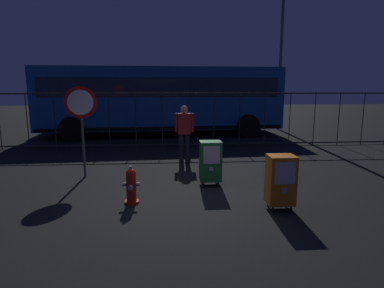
% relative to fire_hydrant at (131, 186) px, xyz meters
% --- Properties ---
extents(ground_plane, '(60.00, 60.00, 0.00)m').
position_rel_fire_hydrant_xyz_m(ground_plane, '(0.97, 0.18, -0.35)').
color(ground_plane, black).
extents(fire_hydrant, '(0.33, 0.31, 0.75)m').
position_rel_fire_hydrant_xyz_m(fire_hydrant, '(0.00, 0.00, 0.00)').
color(fire_hydrant, red).
rests_on(fire_hydrant, ground_plane).
extents(newspaper_box_primary, '(0.48, 0.42, 1.02)m').
position_rel_fire_hydrant_xyz_m(newspaper_box_primary, '(2.76, -0.52, 0.22)').
color(newspaper_box_primary, black).
rests_on(newspaper_box_primary, ground_plane).
extents(newspaper_box_secondary, '(0.48, 0.42, 1.02)m').
position_rel_fire_hydrant_xyz_m(newspaper_box_secondary, '(1.67, 1.04, 0.22)').
color(newspaper_box_secondary, black).
rests_on(newspaper_box_secondary, ground_plane).
extents(stop_sign, '(0.71, 0.31, 2.23)m').
position_rel_fire_hydrant_xyz_m(stop_sign, '(-1.36, 1.94, 1.25)').
color(stop_sign, '#4C4F54').
rests_on(stop_sign, ground_plane).
extents(pedestrian, '(0.55, 0.22, 1.67)m').
position_rel_fire_hydrant_xyz_m(pedestrian, '(1.19, 3.29, 0.60)').
color(pedestrian, black).
rests_on(pedestrian, ground_plane).
extents(fence_barrier, '(18.03, 0.04, 2.00)m').
position_rel_fire_hydrant_xyz_m(fence_barrier, '(0.97, 5.72, 0.67)').
color(fence_barrier, '#2D2D33').
rests_on(fence_barrier, ground_plane).
extents(bus_near, '(10.64, 3.30, 3.00)m').
position_rel_fire_hydrant_xyz_m(bus_near, '(0.42, 8.72, 1.36)').
color(bus_near, '#19519E').
rests_on(bus_near, ground_plane).
extents(bus_far, '(10.64, 3.32, 3.00)m').
position_rel_fire_hydrant_xyz_m(bus_far, '(0.18, 12.71, 1.36)').
color(bus_far, '#19519E').
rests_on(bus_far, ground_plane).
extents(street_light_near_left, '(0.32, 0.32, 7.68)m').
position_rel_fire_hydrant_xyz_m(street_light_near_left, '(6.33, 10.23, 4.06)').
color(street_light_near_left, '#4C4F54').
rests_on(street_light_near_left, ground_plane).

